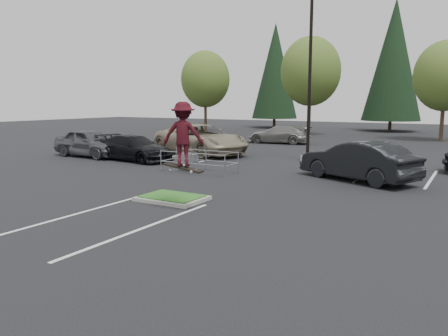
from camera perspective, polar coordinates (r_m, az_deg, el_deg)
The scene contains 16 objects.
ground at distance 14.99m, azimuth -6.77°, elevation -4.19°, with size 120.00×120.00×0.00m, color black.
grass_median at distance 14.97m, azimuth -6.78°, elevation -3.90°, with size 2.20×1.60×0.16m.
stall_lines at distance 20.66m, azimuth 0.34°, elevation -0.57°, with size 22.62×17.60×0.01m.
light_pole at distance 25.09m, azimuth 11.13°, elevation 11.34°, with size 0.70×0.60×10.12m.
decid_a at distance 49.62m, azimuth -2.44°, elevation 11.29°, with size 5.44×5.44×8.91m.
decid_b at distance 44.78m, azimuth 11.22°, elevation 12.00°, with size 5.89×5.89×9.64m.
decid_c at distance 41.59m, azimuth 26.91°, elevation 10.42°, with size 5.12×5.12×8.38m.
conif_a at distance 56.58m, azimuth 6.68°, elevation 12.45°, with size 5.72×5.72×13.00m.
conif_b at distance 53.06m, azimuth 21.27°, elevation 13.00°, with size 6.38×6.38×14.50m.
cart_corral at distance 20.86m, azimuth -4.23°, elevation 1.27°, with size 3.62×1.31×1.02m.
skateboarder at distance 13.13m, azimuth -5.41°, elevation 4.37°, with size 1.43×1.15×2.10m.
car_l_tan at distance 27.84m, azimuth -3.12°, elevation 3.78°, with size 3.15×6.84×1.90m, color gray.
car_l_black at distance 25.26m, azimuth -11.70°, elevation 2.59°, with size 2.02×4.98×1.45m, color black.
car_l_grey at distance 27.71m, azimuth -17.10°, elevation 3.17°, with size 2.00×4.98×1.70m, color #484A4F.
car_r_charc at distance 19.28m, azimuth 17.08°, elevation 0.90°, with size 1.78×5.12×1.69m, color black.
car_far_silver at distance 35.31m, azimuth 7.24°, elevation 4.39°, with size 2.03×5.00×1.45m, color gray.
Camera 1 is at (8.87, -11.62, 3.33)m, focal length 35.00 mm.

